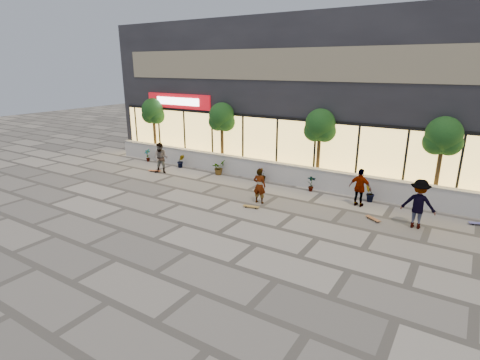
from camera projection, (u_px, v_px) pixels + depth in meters
The scene contains 21 objects.
ground at pixel (183, 224), 14.65m from camera, with size 80.00×80.00×0.00m, color #A69E90.
planter_wall at pixel (268, 171), 20.15m from camera, with size 22.00×0.42×1.04m.
retail_building at pixel (311, 94), 23.49m from camera, with size 24.00×9.17×8.50m.
shrub_a at pixel (148, 155), 24.08m from camera, with size 0.43×0.29×0.81m, color #113714.
shrub_b at pixel (181, 161), 22.65m from camera, with size 0.45×0.36×0.81m, color #113714.
shrub_c at pixel (218, 167), 21.22m from camera, with size 0.73×0.63×0.81m, color #113714.
shrub_d at pixel (262, 175), 19.79m from camera, with size 0.45×0.45×0.81m, color #113714.
shrub_e at pixel (311, 183), 18.36m from camera, with size 0.43×0.29×0.81m, color #113714.
shrub_f at pixel (370, 193), 16.93m from camera, with size 0.45×0.36×0.81m, color #113714.
tree_west at pixel (153, 113), 24.59m from camera, with size 1.60×1.50×3.92m.
tree_midwest at pixel (222, 119), 21.78m from camera, with size 1.60×1.50×3.92m.
tree_mideast at pixel (320, 127), 18.72m from camera, with size 1.60×1.50×3.92m.
tree_east at pixel (443, 138), 15.91m from camera, with size 1.60×1.50×3.92m.
skater_center at pixel (259, 186), 16.71m from camera, with size 0.59×0.38×1.61m, color silver.
skater_left at pixel (161, 158), 21.33m from camera, with size 0.86×0.67×1.76m, color #8E7E5B.
skater_right_near at pixel (360, 188), 16.29m from camera, with size 1.00×0.41×1.70m, color white.
skater_right_far at pixel (419, 204), 14.09m from camera, with size 1.24×0.71×1.92m, color maroon.
skateboard_center at pixel (251, 206), 16.30m from camera, with size 0.74×0.32×0.09m.
skateboard_left at pixel (155, 171), 21.82m from camera, with size 0.76×0.43×0.09m.
skateboard_right_near at pixel (373, 219), 15.00m from camera, with size 0.70×0.55×0.09m.
skateboard_right_far at pixel (479, 223), 14.54m from camera, with size 0.76×0.42×0.09m.
Camera 1 is at (9.09, -10.22, 5.96)m, focal length 28.00 mm.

